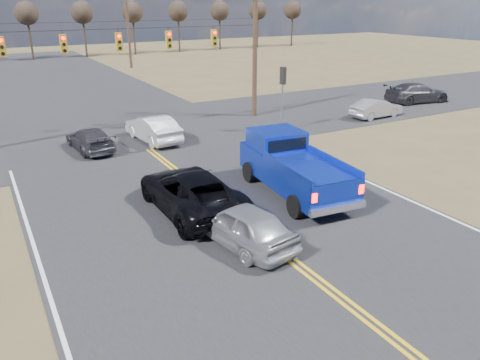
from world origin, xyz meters
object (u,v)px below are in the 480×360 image
pickup_truck (292,167)px  cross_car_east_near (376,108)px  white_car_queue (153,128)px  silver_suv (242,225)px  black_suv (191,191)px  dgrey_car_queue (90,139)px  cross_car_east_far (417,93)px

pickup_truck → cross_car_east_near: pickup_truck is taller
white_car_queue → silver_suv: bearing=77.6°
silver_suv → black_suv: black_suv is taller
pickup_truck → dgrey_car_queue: pickup_truck is taller
white_car_queue → dgrey_car_queue: (-3.50, 0.00, -0.14)m
pickup_truck → black_suv: bearing=-179.3°
silver_suv → cross_car_east_near: 19.98m
pickup_truck → dgrey_car_queue: bearing=126.2°
black_suv → cross_car_east_near: 18.73m
white_car_queue → cross_car_east_far: cross_car_east_far is taller
silver_suv → dgrey_car_queue: silver_suv is taller
black_suv → cross_car_east_far: bearing=-157.7°
black_suv → dgrey_car_queue: black_suv is taller
silver_suv → black_suv: 3.28m
cross_car_east_near → black_suv: bearing=111.2°
black_suv → white_car_queue: 9.86m
silver_suv → cross_car_east_far: bearing=-160.5°
pickup_truck → cross_car_east_far: (19.12, 10.12, -0.37)m
silver_suv → white_car_queue: size_ratio=0.93×
white_car_queue → dgrey_car_queue: 3.51m
white_car_queue → cross_car_east_far: bearing=174.8°
black_suv → cross_car_east_near: black_suv is taller
silver_suv → white_car_queue: bearing=-106.8°
white_car_queue → cross_car_east_far: 21.53m
cross_car_east_near → pickup_truck: bearing=119.4°
silver_suv → cross_car_east_near: silver_suv is taller
cross_car_east_far → silver_suv: bearing=128.7°
pickup_truck → cross_car_east_far: pickup_truck is taller
pickup_truck → cross_car_east_near: 15.06m
silver_suv → dgrey_car_queue: size_ratio=1.01×
cross_car_east_near → cross_car_east_far: 6.72m
pickup_truck → black_suv: (-4.36, 0.39, -0.34)m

